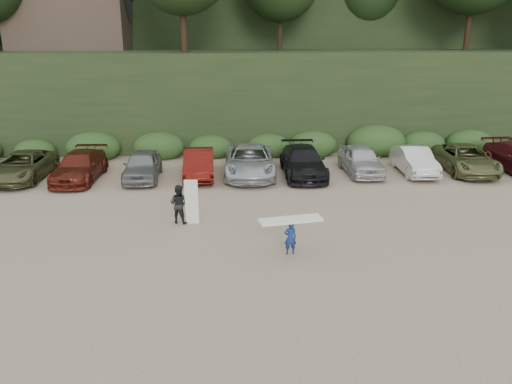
{
  "coord_description": "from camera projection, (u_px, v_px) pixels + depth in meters",
  "views": [
    {
      "loc": [
        -1.39,
        -15.04,
        6.96
      ],
      "look_at": [
        -0.13,
        3.0,
        1.3
      ],
      "focal_mm": 35.0,
      "sensor_mm": 36.0,
      "label": 1
    }
  ],
  "objects": [
    {
      "name": "ground",
      "position": [
        266.0,
        256.0,
        16.49
      ],
      "size": [
        120.0,
        120.0,
        0.0
      ],
      "primitive_type": "plane",
      "color": "tan",
      "rests_on": "ground"
    },
    {
      "name": "parked_cars",
      "position": [
        253.0,
        162.0,
        25.77
      ],
      "size": [
        37.04,
        5.66,
        1.61
      ],
      "color": "#B4B4B9",
      "rests_on": "ground"
    },
    {
      "name": "child_surfer",
      "position": [
        290.0,
        230.0,
        16.43
      ],
      "size": [
        2.16,
        0.95,
        1.25
      ],
      "color": "navy",
      "rests_on": "ground"
    },
    {
      "name": "adult_surfer",
      "position": [
        180.0,
        204.0,
        19.24
      ],
      "size": [
        1.23,
        0.82,
        1.81
      ],
      "color": "black",
      "rests_on": "ground"
    }
  ]
}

